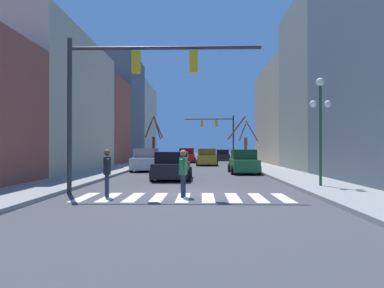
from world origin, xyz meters
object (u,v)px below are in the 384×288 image
traffic_signal_near (127,80)px  car_parked_right_mid (172,166)px  car_parked_left_mid (187,156)px  car_at_intersection (146,160)px  pedestrian_waiting_at_curb (183,169)px  pedestrian_on_left_sidewalk (107,169)px  car_parked_right_far (244,162)px  car_parked_right_near (207,158)px  street_lamp_right_corner (320,110)px  street_tree_left_near (154,139)px  traffic_signal_far (219,129)px  car_driving_away_lane (222,155)px  street_tree_left_far (244,143)px

traffic_signal_near → car_parked_right_mid: 7.93m
car_parked_left_mid → car_at_intersection: size_ratio=1.01×
pedestrian_waiting_at_curb → pedestrian_on_left_sidewalk: 2.79m
pedestrian_on_left_sidewalk → car_parked_right_far: bearing=-46.4°
car_parked_right_far → car_parked_right_near: bearing=11.6°
street_lamp_right_corner → street_tree_left_near: street_tree_left_near is taller
car_parked_right_far → car_parked_right_near: 12.05m
street_tree_left_near → traffic_signal_near: bearing=-84.5°
traffic_signal_far → car_driving_away_lane: (0.82, 7.45, -3.35)m
street_lamp_right_corner → car_parked_right_far: (-2.24, 9.93, -2.69)m
car_parked_right_near → street_tree_left_near: 13.89m
street_lamp_right_corner → car_parked_left_mid: 30.12m
traffic_signal_near → street_tree_left_far: size_ratio=1.41×
pedestrian_on_left_sidewalk → street_tree_left_near: (-2.87, 36.52, 1.97)m
street_lamp_right_corner → street_tree_left_far: bearing=90.6°
car_parked_right_far → car_driving_away_lane: bearing=0.0°
car_parked_right_mid → pedestrian_waiting_at_curb: pedestrian_waiting_at_curb is taller
car_driving_away_lane → street_tree_left_far: street_tree_left_far is taller
street_lamp_right_corner → car_parked_right_near: bearing=102.1°
street_lamp_right_corner → car_at_intersection: 15.88m
traffic_signal_far → car_at_intersection: size_ratio=1.25×
traffic_signal_far → pedestrian_waiting_at_curb: bearing=-95.1°
traffic_signal_near → car_parked_right_far: size_ratio=1.68×
traffic_signal_near → car_driving_away_lane: 38.42m
car_parked_right_near → pedestrian_waiting_at_curb: bearing=177.2°
car_driving_away_lane → street_tree_left_far: 9.27m
car_parked_left_mid → car_at_intersection: 16.93m
traffic_signal_near → car_parked_right_far: 13.83m
car_at_intersection → car_parked_right_near: bearing=-27.5°
street_lamp_right_corner → car_parked_right_near: (-4.67, 21.73, -2.68)m
traffic_signal_near → car_parked_left_mid: size_ratio=1.59×
car_parked_right_far → street_tree_left_near: size_ratio=0.75×
street_tree_left_far → street_tree_left_near: (-11.28, 6.73, 0.60)m
traffic_signal_near → car_parked_right_mid: (1.26, 6.88, -3.73)m
car_parked_right_near → pedestrian_on_left_sidewalk: 24.98m
car_parked_left_mid → car_parked_right_far: car_parked_left_mid is taller
traffic_signal_far → street_lamp_right_corner: bearing=-83.8°
car_parked_left_mid → street_tree_left_far: size_ratio=0.88×
car_parked_left_mid → car_at_intersection: car_parked_left_mid is taller
car_parked_right_near → pedestrian_waiting_at_curb: pedestrian_waiting_at_curb is taller
car_parked_left_mid → traffic_signal_far: bearing=77.5°
traffic_signal_near → street_tree_left_near: (-3.41, 35.61, -1.47)m
car_driving_away_lane → car_parked_right_mid: 31.25m
car_parked_right_mid → street_tree_left_near: bearing=-170.8°
car_driving_away_lane → car_parked_right_mid: bearing=171.5°
traffic_signal_near → car_parked_right_mid: bearing=79.7°
pedestrian_on_left_sidewalk → street_tree_left_far: size_ratio=0.32×
pedestrian_waiting_at_curb → street_tree_left_far: (5.62, 29.72, 1.38)m
street_lamp_right_corner → street_tree_left_far: size_ratio=0.88×
car_parked_right_near → pedestrian_waiting_at_curb: (-1.22, -24.59, 0.22)m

